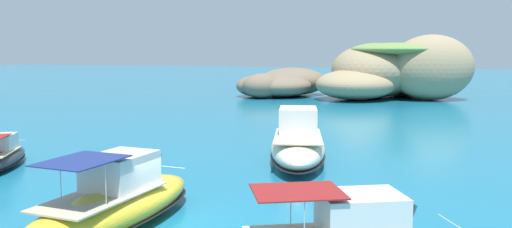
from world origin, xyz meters
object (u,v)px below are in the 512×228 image
at_px(islet_small, 280,84).
at_px(motorboat_cream, 298,144).
at_px(dinghy_tender, 112,169).
at_px(motorboat_yellow, 115,204).
at_px(islet_large, 390,71).
at_px(motorboat_charcoal, 1,157).

relative_size(islet_small, motorboat_cream, 1.48).
distance_m(motorboat_cream, dinghy_tender, 10.98).
bearing_deg(motorboat_yellow, dinghy_tender, 126.28).
bearing_deg(dinghy_tender, motorboat_cream, 37.02).
height_order(motorboat_cream, motorboat_yellow, motorboat_cream).
height_order(motorboat_yellow, dinghy_tender, motorboat_yellow).
xyz_separation_m(islet_large, motorboat_charcoal, (-16.54, -53.83, -3.21)).
relative_size(islet_large, islet_small, 1.38).
xyz_separation_m(islet_small, motorboat_cream, (14.85, -43.97, -0.79)).
bearing_deg(islet_large, islet_small, -171.89).
xyz_separation_m(motorboat_charcoal, motorboat_cream, (15.60, 7.62, 0.43)).
bearing_deg(islet_small, motorboat_charcoal, -90.84).
bearing_deg(motorboat_yellow, islet_large, 86.00).
bearing_deg(islet_large, dinghy_tender, -100.38).
relative_size(motorboat_cream, dinghy_tender, 4.06).
height_order(motorboat_cream, dinghy_tender, motorboat_cream).
distance_m(islet_large, motorboat_yellow, 60.45).
height_order(islet_large, motorboat_yellow, islet_large).
xyz_separation_m(motorboat_yellow, dinghy_tender, (-5.45, 7.43, -0.72)).
bearing_deg(motorboat_yellow, islet_small, 101.28).
xyz_separation_m(islet_small, motorboat_charcoal, (-0.76, -51.58, -1.22)).
distance_m(islet_large, dinghy_tender, 53.81).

